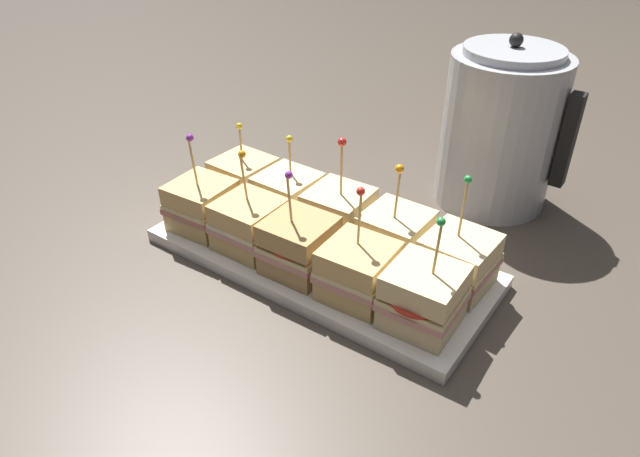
{
  "coord_description": "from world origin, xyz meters",
  "views": [
    {
      "loc": [
        0.37,
        -0.52,
        0.48
      ],
      "look_at": [
        0.0,
        0.0,
        0.06
      ],
      "focal_mm": 32.0,
      "sensor_mm": 36.0,
      "label": 1
    }
  ],
  "objects": [
    {
      "name": "sandwich_front_far_left",
      "position": [
        -0.18,
        -0.05,
        0.05
      ],
      "size": [
        0.09,
        0.09,
        0.15
      ],
      "color": "tan",
      "rests_on": "serving_platter"
    },
    {
      "name": "sandwich_front_left",
      "position": [
        -0.09,
        -0.04,
        0.05
      ],
      "size": [
        0.09,
        0.09,
        0.14
      ],
      "color": "tan",
      "rests_on": "serving_platter"
    },
    {
      "name": "sandwich_back_far_right",
      "position": [
        0.18,
        0.04,
        0.05
      ],
      "size": [
        0.09,
        0.09,
        0.15
      ],
      "color": "beige",
      "rests_on": "serving_platter"
    },
    {
      "name": "serving_platter",
      "position": [
        0.0,
        0.0,
        0.01
      ],
      "size": [
        0.48,
        0.21,
        0.02
      ],
      "color": "white",
      "rests_on": "ground_plane"
    },
    {
      "name": "sandwich_back_left",
      "position": [
        -0.09,
        0.05,
        0.05
      ],
      "size": [
        0.09,
        0.09,
        0.13
      ],
      "color": "beige",
      "rests_on": "serving_platter"
    },
    {
      "name": "sandwich_back_center",
      "position": [
        0.0,
        0.04,
        0.06
      ],
      "size": [
        0.09,
        0.09,
        0.16
      ],
      "color": "beige",
      "rests_on": "serving_platter"
    },
    {
      "name": "sandwich_back_right",
      "position": [
        0.09,
        0.05,
        0.05
      ],
      "size": [
        0.09,
        0.09,
        0.15
      ],
      "color": "beige",
      "rests_on": "serving_platter"
    },
    {
      "name": "sandwich_front_far_right",
      "position": [
        0.18,
        -0.05,
        0.06
      ],
      "size": [
        0.09,
        0.09,
        0.15
      ],
      "color": "beige",
      "rests_on": "serving_platter"
    },
    {
      "name": "sandwich_front_right",
      "position": [
        0.09,
        -0.05,
        0.05
      ],
      "size": [
        0.09,
        0.09,
        0.15
      ],
      "color": "tan",
      "rests_on": "serving_platter"
    },
    {
      "name": "kettle_steel",
      "position": [
        0.12,
        0.31,
        0.12
      ],
      "size": [
        0.2,
        0.18,
        0.27
      ],
      "color": "#B7BABF",
      "rests_on": "ground_plane"
    },
    {
      "name": "sandwich_front_center",
      "position": [
        -0.0,
        -0.05,
        0.06
      ],
      "size": [
        0.09,
        0.09,
        0.15
      ],
      "color": "tan",
      "rests_on": "serving_platter"
    },
    {
      "name": "sandwich_back_far_left",
      "position": [
        -0.18,
        0.05,
        0.05
      ],
      "size": [
        0.09,
        0.09,
        0.13
      ],
      "color": "#DBB77A",
      "rests_on": "serving_platter"
    },
    {
      "name": "ground_plane",
      "position": [
        0.0,
        0.0,
        0.0
      ],
      "size": [
        6.0,
        6.0,
        0.0
      ],
      "primitive_type": "plane",
      "color": "#4C4238"
    }
  ]
}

